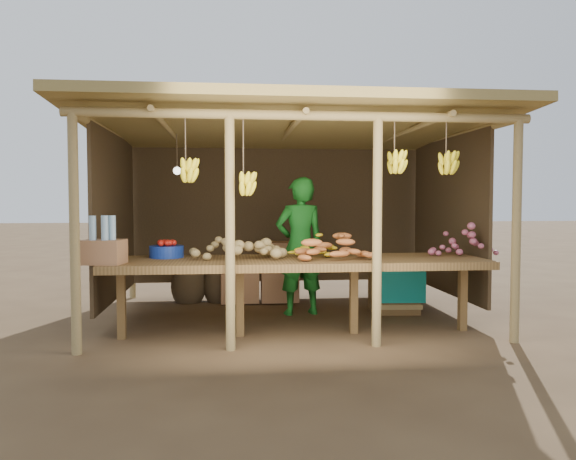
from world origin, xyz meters
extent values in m
plane|color=brown|center=(0.00, 0.00, 0.00)|extent=(60.00, 60.00, 0.00)
cylinder|color=#A08652|center=(-2.10, -1.50, 1.10)|extent=(0.09, 0.09, 2.20)
cylinder|color=#A08652|center=(2.10, -1.50, 1.10)|extent=(0.09, 0.09, 2.20)
cylinder|color=#A08652|center=(-2.10, 1.50, 1.10)|extent=(0.09, 0.09, 2.20)
cylinder|color=#A08652|center=(2.10, 1.50, 1.10)|extent=(0.09, 0.09, 2.20)
cylinder|color=#A08652|center=(-0.70, -1.50, 1.10)|extent=(0.09, 0.09, 2.20)
cylinder|color=#A08652|center=(0.70, -1.50, 1.10)|extent=(0.09, 0.09, 2.20)
cylinder|color=#A08652|center=(0.00, -1.50, 2.20)|extent=(4.40, 0.09, 0.09)
cylinder|color=#A08652|center=(0.00, 1.50, 2.20)|extent=(4.40, 0.09, 0.09)
cube|color=#A38C4C|center=(0.00, 0.00, 2.29)|extent=(4.70, 3.50, 0.28)
cube|color=#44331F|center=(0.00, 1.48, 1.21)|extent=(4.20, 0.04, 1.98)
cube|color=#44331F|center=(-2.08, 0.20, 1.21)|extent=(0.04, 2.40, 1.98)
cube|color=#44331F|center=(2.08, 0.20, 1.21)|extent=(0.04, 2.40, 1.98)
cube|color=brown|center=(0.00, -0.95, 0.76)|extent=(3.90, 1.05, 0.08)
cube|color=brown|center=(-1.80, -0.95, 0.36)|extent=(0.08, 0.08, 0.72)
cube|color=brown|center=(-0.60, -0.95, 0.36)|extent=(0.08, 0.08, 0.72)
cube|color=brown|center=(0.60, -0.95, 0.36)|extent=(0.08, 0.08, 0.72)
cube|color=brown|center=(1.80, -0.95, 0.36)|extent=(0.08, 0.08, 0.72)
cylinder|color=navy|center=(-1.37, -0.69, 0.86)|extent=(0.36, 0.36, 0.13)
cube|color=#9D6A46|center=(-1.90, -1.25, 0.92)|extent=(0.41, 0.35, 0.23)
imported|color=#176B1E|center=(0.16, 0.09, 0.85)|extent=(0.68, 0.51, 1.69)
cube|color=brown|center=(1.36, 0.12, 0.26)|extent=(0.60, 0.52, 0.52)
cube|color=#0B837C|center=(1.36, 0.12, 0.55)|extent=(0.66, 0.58, 0.05)
cube|color=#9D6A46|center=(-0.02, 0.93, 0.22)|extent=(0.53, 0.43, 0.41)
cube|color=#9D6A46|center=(-0.02, 0.93, 0.63)|extent=(0.53, 0.43, 0.41)
cube|color=#9D6A46|center=(-0.58, 0.93, 0.22)|extent=(0.53, 0.43, 0.41)
ellipsoid|color=#44331F|center=(-1.27, 1.06, 0.28)|extent=(0.48, 0.48, 0.65)
ellipsoid|color=#44331F|center=(-0.84, 1.06, 0.28)|extent=(0.48, 0.48, 0.65)
camera|label=1|loc=(-0.71, -6.73, 1.40)|focal=35.00mm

